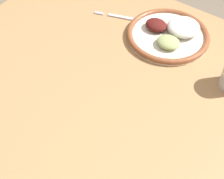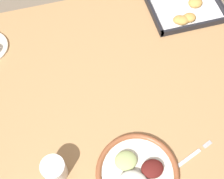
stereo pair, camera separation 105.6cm
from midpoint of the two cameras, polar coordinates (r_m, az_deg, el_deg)
The scene contains 6 objects.
ground_plane at distance 1.63m, azimuth 8.47°, elevation -24.80°, with size 8.00×8.00×0.00m, color #7A6B59.
dining_table at distance 0.99m, azimuth 13.68°, elevation -21.90°, with size 1.19×1.04×0.74m.
dinner_plate at distance 0.92m, azimuth 24.51°, elevation -39.50°, with size 0.28×0.28×0.05m.
fork at distance 0.99m, azimuth 34.11°, elevation -33.82°, with size 0.21×0.09×0.00m.
baking_tray at distance 1.14m, azimuth 27.97°, elevation 3.06°, with size 0.32×0.29×0.04m.
drinking_cup at distance 0.84m, azimuth 2.94°, elevation -42.07°, with size 0.08×0.08×0.09m.
Camera 2 is at (-0.15, -0.54, 1.78)m, focal length 50.00 mm.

